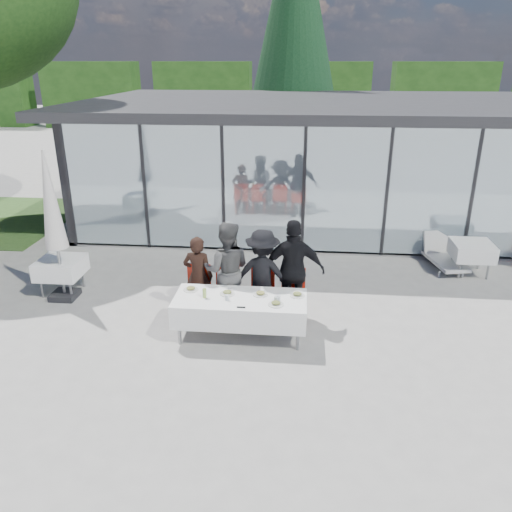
{
  "coord_description": "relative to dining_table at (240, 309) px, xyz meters",
  "views": [
    {
      "loc": [
        0.99,
        -7.65,
        4.53
      ],
      "look_at": [
        0.15,
        1.2,
        1.01
      ],
      "focal_mm": 35.0,
      "sensor_mm": 36.0,
      "label": 1
    }
  ],
  "objects": [
    {
      "name": "diner_chair_c",
      "position": [
        0.32,
        0.75,
        -0.0
      ],
      "size": [
        0.44,
        0.44,
        0.97
      ],
      "color": "#B51B0C",
      "rests_on": "ground"
    },
    {
      "name": "dining_table",
      "position": [
        0.0,
        0.0,
        0.0
      ],
      "size": [
        2.26,
        0.96,
        0.75
      ],
      "color": "white",
      "rests_on": "ground"
    },
    {
      "name": "plate_a",
      "position": [
        -0.9,
        0.21,
        0.24
      ],
      "size": [
        0.26,
        0.26,
        0.07
      ],
      "color": "silver",
      "rests_on": "dining_table"
    },
    {
      "name": "conifer_tree",
      "position": [
        0.5,
        13.08,
        5.45
      ],
      "size": [
        4.0,
        4.0,
        10.5
      ],
      "color": "#382316",
      "rests_on": "ground"
    },
    {
      "name": "diner_chair_d",
      "position": [
        0.88,
        0.75,
        -0.0
      ],
      "size": [
        0.44,
        0.44,
        0.97
      ],
      "color": "#B51B0C",
      "rests_on": "ground"
    },
    {
      "name": "treeline",
      "position": [
        -2.0,
        28.08,
        1.66
      ],
      "size": [
        62.5,
        2.0,
        4.4
      ],
      "color": "#1A3C13",
      "rests_on": "ground"
    },
    {
      "name": "market_umbrella",
      "position": [
        -3.75,
        1.17,
        1.35
      ],
      "size": [
        0.5,
        0.5,
        3.0
      ],
      "color": "black",
      "rests_on": "ground"
    },
    {
      "name": "diner_b",
      "position": [
        -0.34,
        0.78,
        0.38
      ],
      "size": [
        0.94,
        0.94,
        1.84
      ],
      "primitive_type": "imported",
      "rotation": [
        0.0,
        0.0,
        3.19
      ],
      "color": "#515151",
      "rests_on": "ground"
    },
    {
      "name": "ground",
      "position": [
        0.0,
        0.08,
        -0.54
      ],
      "size": [
        90.0,
        90.0,
        0.0
      ],
      "primitive_type": "plane",
      "color": "#9A9792",
      "rests_on": "ground"
    },
    {
      "name": "diner_chair_a",
      "position": [
        -0.88,
        0.75,
        -0.0
      ],
      "size": [
        0.44,
        0.44,
        0.97
      ],
      "color": "#B51B0C",
      "rests_on": "ground"
    },
    {
      "name": "diner_c",
      "position": [
        0.32,
        0.78,
        0.32
      ],
      "size": [
        1.23,
        1.23,
        1.71
      ],
      "primitive_type": "imported",
      "rotation": [
        0.0,
        0.0,
        3.02
      ],
      "color": "black",
      "rests_on": "ground"
    },
    {
      "name": "plate_extra",
      "position": [
        0.62,
        -0.21,
        0.24
      ],
      "size": [
        0.26,
        0.26,
        0.07
      ],
      "color": "silver",
      "rests_on": "dining_table"
    },
    {
      "name": "juice_bottle",
      "position": [
        -0.6,
        -0.06,
        0.29
      ],
      "size": [
        0.06,
        0.06,
        0.16
      ],
      "primitive_type": "cylinder",
      "color": "#95B84D",
      "rests_on": "dining_table"
    },
    {
      "name": "plate_c",
      "position": [
        0.34,
        0.14,
        0.24
      ],
      "size": [
        0.26,
        0.26,
        0.07
      ],
      "color": "silver",
      "rests_on": "dining_table"
    },
    {
      "name": "spare_table_right",
      "position": [
        4.81,
        3.22,
        0.02
      ],
      "size": [
        0.86,
        0.86,
        0.74
      ],
      "color": "white",
      "rests_on": "ground"
    },
    {
      "name": "pavilion",
      "position": [
        2.01,
        8.25,
        1.61
      ],
      "size": [
        14.8,
        8.8,
        3.44
      ],
      "color": "gray",
      "rests_on": "ground"
    },
    {
      "name": "diner_a",
      "position": [
        -0.88,
        0.78,
        0.24
      ],
      "size": [
        0.62,
        0.62,
        1.55
      ],
      "primitive_type": "imported",
      "rotation": [
        0.0,
        0.0,
        3.05
      ],
      "color": "black",
      "rests_on": "ground"
    },
    {
      "name": "spare_table_left",
      "position": [
        -3.88,
        1.42,
        0.02
      ],
      "size": [
        0.86,
        0.86,
        0.74
      ],
      "color": "white",
      "rests_on": "ground"
    },
    {
      "name": "plate_b",
      "position": [
        -0.24,
        0.12,
        0.24
      ],
      "size": [
        0.26,
        0.26,
        0.07
      ],
      "color": "silver",
      "rests_on": "dining_table"
    },
    {
      "name": "lounger",
      "position": [
        4.31,
        3.64,
        -0.28
      ],
      "size": [
        0.86,
        1.43,
        0.72
      ],
      "color": "silver",
      "rests_on": "ground"
    },
    {
      "name": "spare_chair_b",
      "position": [
        4.8,
        4.35,
        -0.0
      ],
      "size": [
        0.62,
        0.62,
        0.97
      ],
      "color": "#B51B0C",
      "rests_on": "ground"
    },
    {
      "name": "plate_d",
      "position": [
        0.97,
        0.16,
        0.24
      ],
      "size": [
        0.26,
        0.26,
        0.07
      ],
      "color": "silver",
      "rests_on": "dining_table"
    },
    {
      "name": "folded_eyeglasses",
      "position": [
        0.06,
        -0.37,
        0.22
      ],
      "size": [
        0.14,
        0.03,
        0.01
      ],
      "primitive_type": "cube",
      "color": "black",
      "rests_on": "dining_table"
    },
    {
      "name": "diner_chair_b",
      "position": [
        -0.34,
        0.75,
        -0.0
      ],
      "size": [
        0.44,
        0.44,
        0.97
      ],
      "color": "#B51B0C",
      "rests_on": "ground"
    },
    {
      "name": "drinking_glasses",
      "position": [
        0.36,
        -0.11,
        0.26
      ],
      "size": [
        0.93,
        0.11,
        0.1
      ],
      "color": "silver",
      "rests_on": "dining_table"
    },
    {
      "name": "diner_d",
      "position": [
        0.88,
        0.78,
        0.42
      ],
      "size": [
        1.15,
        1.15,
        1.91
      ],
      "primitive_type": "imported",
      "rotation": [
        0.0,
        0.0,
        3.17
      ],
      "color": "black",
      "rests_on": "ground"
    }
  ]
}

